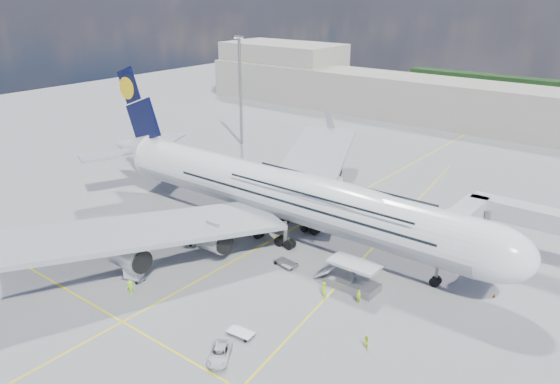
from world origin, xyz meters
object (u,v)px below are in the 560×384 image
Objects in this scene: dolly_nose_far at (241,333)px; crew_loader at (366,342)px; dolly_row_c at (134,273)px; dolly_back at (130,225)px; dolly_nose_near at (286,263)px; jet_bridge at (507,220)px; crew_van at (324,288)px; light_mast at (240,90)px; service_van at (220,354)px; cone_tail at (177,181)px; crew_tug at (130,288)px; catering_truck_inner at (325,179)px; cone_wing_left_outer at (338,167)px; cone_wing_right_inner at (187,240)px; crew_wing at (125,258)px; cone_wing_right_outer at (129,244)px; cone_wing_left_inner at (328,207)px; airliner at (284,194)px; baggage_tug at (189,239)px; dolly_row_b at (199,241)px; crew_nose at (359,297)px; cone_nose at (494,296)px; catering_truck_outer at (321,164)px; cargo_loader at (352,279)px; dolly_row_a at (111,221)px.

crew_loader is at bearing 22.94° from dolly_nose_far.
dolly_back is (-13.02, 9.30, 0.02)m from dolly_row_c.
dolly_back is 0.90× the size of dolly_nose_near.
dolly_nose_near is at bearing -141.33° from jet_bridge.
dolly_nose_near is 2.09× the size of crew_van.
light_mast reaches higher than dolly_nose_near.
cone_tail is at bearing 109.49° from service_van.
dolly_nose_far is 4.48m from service_van.
crew_tug is (-28.56, -8.73, 0.21)m from crew_loader.
catering_truck_inner is at bearing 32.22° from cone_tail.
service_van is at bearing -84.78° from crew_loader.
cone_wing_left_outer is 1.25× the size of cone_wing_right_inner.
cone_wing_right_inner is (1.35, 10.24, -0.65)m from crew_wing.
crew_loader is 2.62× the size of cone_wing_right_outer.
cone_wing_left_inner is (-6.73, 20.77, -0.13)m from dolly_nose_near.
cone_wing_right_outer reaches higher than cone_wing_right_inner.
baggage_tug is at bearing -130.44° from airliner.
crew_van reaches higher than baggage_tug.
dolly_row_b is at bearing -151.01° from jet_bridge.
baggage_tug is at bearing -88.03° from cone_wing_left_outer.
airliner is 27.27m from dolly_nose_far.
airliner is 22.17m from crew_nose.
catering_truck_inner is (-36.43, 10.82, -5.11)m from jet_bridge.
baggage_tug is 0.44× the size of catering_truck_inner.
crew_tug is at bearing -60.87° from dolly_row_b.
crew_wing reaches higher than cone_nose.
cone_nose is 0.84× the size of cone_tail.
jet_bridge is 46.58m from cone_wing_left_outer.
baggage_tug is (-9.48, -11.12, -6.13)m from airliner.
catering_truck_outer is 49.50m from crew_nose.
cone_wing_right_outer is (-11.41, 8.48, -0.71)m from crew_tug.
jet_bridge is 45.82m from catering_truck_outer.
crew_loader is (31.13, -38.71, -0.96)m from catering_truck_inner.
dolly_nose_near is 1.85× the size of crew_tug.
service_van reaches higher than cone_wing_left_outer.
dolly_row_b is 6.30× the size of cone_wing_right_inner.
crew_loader reaches higher than cone_nose.
baggage_tug reaches higher than cone_wing_right_outer.
crew_wing is 3.57× the size of cone_nose.
cone_nose is at bearing -56.34° from crew_wing.
cone_tail is (-18.96, -22.23, -1.67)m from catering_truck_outer.
crew_loader is at bearing -111.46° from cone_nose.
catering_truck_outer reaches higher than cone_wing_right_inner.
cargo_loader reaches higher than dolly_row_b.
cargo_loader is at bearing -149.30° from cone_nose.
baggage_tug is at bearing 33.10° from dolly_row_a.
dolly_row_c is 56.16m from cone_wing_left_outer.
cargo_loader is 4.73× the size of crew_wing.
cone_wing_right_outer is (-4.72, -50.13, -0.02)m from cone_wing_left_outer.
jet_bridge is at bearing 4.37° from cone_tail.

